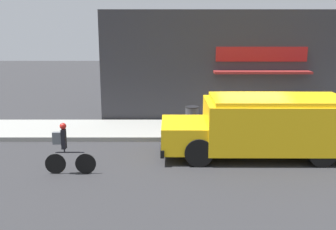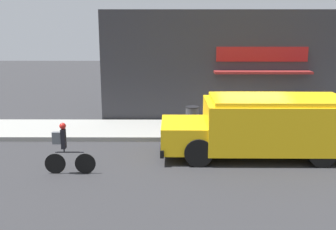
% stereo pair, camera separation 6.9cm
% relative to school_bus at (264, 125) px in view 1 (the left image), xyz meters
% --- Properties ---
extents(ground_plane, '(70.00, 70.00, 0.00)m').
position_rel_school_bus_xyz_m(ground_plane, '(-0.07, 1.63, -1.09)').
color(ground_plane, '#2B2B2D').
extents(sidewalk, '(28.00, 2.89, 0.18)m').
position_rel_school_bus_xyz_m(sidewalk, '(-0.07, 3.07, -1.00)').
color(sidewalk, gray).
rests_on(sidewalk, ground_plane).
extents(storefront, '(12.34, 0.84, 5.01)m').
position_rel_school_bus_xyz_m(storefront, '(-0.04, 4.71, 1.42)').
color(storefront, '#2D2D33').
rests_on(storefront, ground_plane).
extents(school_bus, '(6.27, 2.85, 2.03)m').
position_rel_school_bus_xyz_m(school_bus, '(0.00, 0.00, 0.00)').
color(school_bus, yellow).
rests_on(school_bus, ground_plane).
extents(cyclist, '(1.52, 0.20, 1.57)m').
position_rel_school_bus_xyz_m(cyclist, '(-6.25, -1.65, -0.32)').
color(cyclist, black).
rests_on(cyclist, ground_plane).
extents(trash_bin, '(0.56, 0.56, 0.92)m').
position_rel_school_bus_xyz_m(trash_bin, '(-2.23, 2.99, -0.45)').
color(trash_bin, '#38383D').
rests_on(trash_bin, sidewalk).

